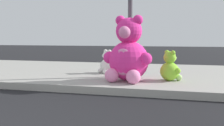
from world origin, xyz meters
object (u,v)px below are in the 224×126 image
Objects in this scene: sign_pole at (130,5)px; plush_teal at (136,64)px; plush_pink_large at (128,55)px; plush_white at (107,64)px; plush_lime at (170,68)px.

plush_teal is (0.05, 0.67, -1.47)m from sign_pole.
plush_pink_large reaches higher than plush_teal.
plush_white is at bearing -160.36° from plush_teal.
plush_white is at bearing 148.76° from sign_pole.
plush_pink_large is (0.06, -0.59, -1.13)m from sign_pole.
plush_teal is (-0.90, 1.03, -0.04)m from plush_lime.
plush_white is 0.94× the size of plush_lime.
plush_teal is at bearing 131.21° from plush_lime.
sign_pole reaches higher than plush_teal.
plush_pink_large is 1.29m from plush_white.
sign_pole is 4.83× the size of plush_lime.
plush_white is 1.80m from plush_lime.
plush_pink_large reaches higher than plush_white.
plush_pink_large is 2.48× the size of plush_teal.
plush_lime is 1.37m from plush_teal.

